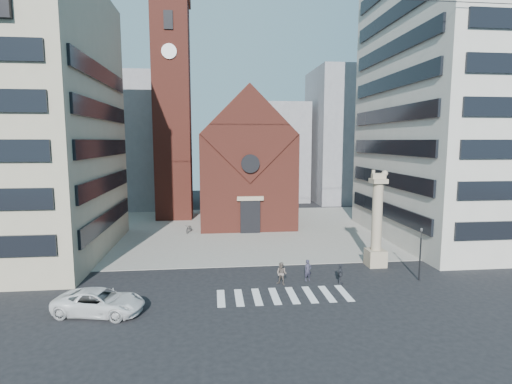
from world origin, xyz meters
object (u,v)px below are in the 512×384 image
Objects in this scene: lion_column at (377,228)px; white_car at (100,302)px; pedestrian_2 at (340,274)px; pedestrian_1 at (282,274)px; pedestrian_0 at (308,270)px; scooter_0 at (189,229)px; traffic_light at (420,253)px.

lion_column is 23.37m from white_car.
pedestrian_2 is at bearing -65.99° from white_car.
pedestrian_0 is at bearing 50.54° from pedestrian_1.
scooter_0 is (4.46, 22.62, -0.25)m from white_car.
lion_column reaches higher than pedestrian_0.
pedestrian_0 is (-6.96, -3.09, -2.59)m from lion_column.
lion_column is 4.61× the size of scooter_0.
scooter_0 is (-8.22, 18.66, -0.34)m from pedestrian_1.
traffic_light is 24.23m from white_car.
lion_column is 8.04m from pedestrian_0.
white_car is 13.29m from pedestrian_1.
pedestrian_1 is 0.94× the size of scooter_0.
pedestrian_2 is at bearing -179.21° from traffic_light.
scooter_0 is (-12.85, 19.01, -0.27)m from pedestrian_2.
pedestrian_0 is at bearing -156.08° from lion_column.
lion_column is 6.69m from pedestrian_2.
pedestrian_1 reaches higher than white_car.
pedestrian_2 is 22.94m from scooter_0.
lion_column is 10.28m from pedestrian_1.
traffic_light is 2.63× the size of pedestrian_2.
pedestrian_2 is 0.87× the size of scooter_0.
pedestrian_1 is 20.40m from scooter_0.
pedestrian_1 is at bearing 110.19° from pedestrian_2.
lion_column is 5.31× the size of pedestrian_2.
pedestrian_2 reaches higher than scooter_0.
white_car is 3.52× the size of pedestrian_2.
white_car is (-21.91, -7.70, -2.66)m from lion_column.
traffic_light is at bearing -63.54° from lion_column.
traffic_light reaches higher than pedestrian_0.
white_car is 3.06× the size of scooter_0.
scooter_0 is at bearing 58.51° from pedestrian_2.
pedestrian_0 is 0.92× the size of scooter_0.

